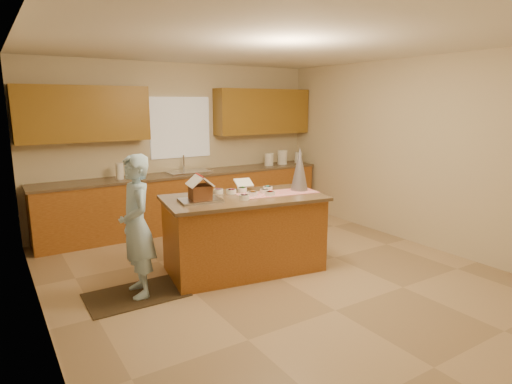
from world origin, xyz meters
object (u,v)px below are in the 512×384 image
Objects in this scene: tinsel_tree at (300,169)px; boy at (137,226)px; island_base at (244,235)px; gingerbread_house at (200,190)px.

boy reaches higher than tinsel_tree.
island_base is 5.63× the size of gingerbread_house.
island_base is at bearing 174.63° from tinsel_tree.
island_base is 3.27× the size of tinsel_tree.
tinsel_tree is 2.17m from boy.
boy is (-1.33, -0.02, 0.33)m from island_base.
boy is 4.68× the size of gingerbread_house.
boy is at bearing -170.25° from island_base.
gingerbread_house reaches higher than island_base.
gingerbread_house is (-1.36, 0.11, -0.15)m from tinsel_tree.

